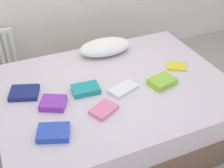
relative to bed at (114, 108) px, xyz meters
The scene contains 11 objects.
ground_plane 0.25m from the bed, ahead, with size 8.00×8.00×0.00m, color #9E998E.
bed is the anchor object (origin of this frame).
pillow 0.65m from the bed, 75.67° to the left, with size 0.52×0.29×0.14m, color white.
textbook_yellow 0.70m from the bed, ahead, with size 0.17×0.14×0.02m, color yellow.
textbook_navy 0.79m from the bed, 166.63° to the left, with size 0.23×0.19×0.04m, color navy.
textbook_teal 0.38m from the bed, behind, with size 0.22×0.15×0.05m, color teal.
textbook_white 0.29m from the bed, 68.49° to the right, with size 0.24×0.13×0.03m, color white.
textbook_blue 0.77m from the bed, 149.13° to the right, with size 0.22×0.16×0.05m, color #2847B7.
textbook_lime 0.49m from the bed, 20.70° to the right, with size 0.22×0.16×0.05m, color #8CC638.
textbook_purple 0.61m from the bed, behind, with size 0.19×0.17×0.05m, color purple.
textbook_pink 0.44m from the bed, 127.24° to the right, with size 0.20×0.14×0.03m, color pink.
Camera 1 is at (-0.83, -1.87, 1.97)m, focal length 47.48 mm.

